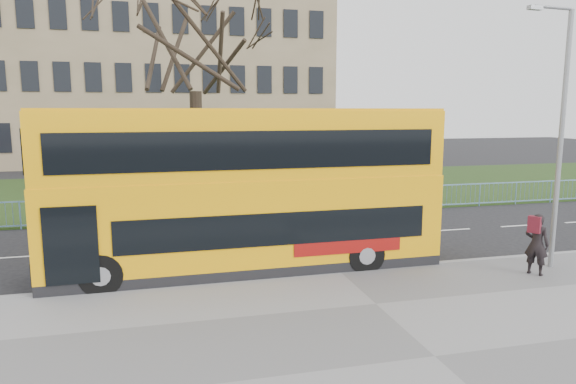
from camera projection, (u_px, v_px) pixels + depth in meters
The scene contains 10 objects.
ground at pixel (321, 259), 15.78m from camera, with size 120.00×120.00×0.00m, color black.
pavement at pixel (435, 359), 9.31m from camera, with size 80.00×10.50×0.12m, color slate.
kerb at pixel (338, 272), 14.29m from camera, with size 80.00×0.20×0.14m, color gray.
grass_verge at pixel (246, 189), 29.48m from camera, with size 80.00×15.40×0.08m, color #1E3412.
guard_railing at pixel (275, 204), 22.02m from camera, with size 40.00×0.12×1.10m, color #6694B6, non-canonical shape.
bare_tree at pixel (195, 69), 23.64m from camera, with size 8.86×8.86×12.66m, color black, non-canonical shape.
civic_building at pixel (154, 83), 47.02m from camera, with size 30.00×15.00×14.00m, color #817151.
yellow_bus at pixel (247, 186), 14.34m from camera, with size 10.81×2.69×4.52m.
pedestrian at pixel (537, 244), 13.82m from camera, with size 0.61×0.40×1.68m, color black.
street_lamp at pixel (559, 129), 14.00m from camera, with size 1.50×0.28×7.09m.
Camera 1 is at (-4.69, -14.56, 4.53)m, focal length 32.00 mm.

